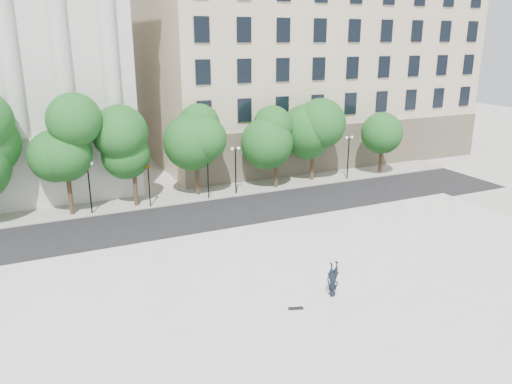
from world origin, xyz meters
The scene contains 11 objects.
ground centered at (0.00, 0.00, 0.00)m, with size 160.00×160.00×0.00m, color beige.
plaza centered at (0.00, 3.00, 0.23)m, with size 44.00×22.00×0.45m, color white.
street centered at (0.00, 18.00, 0.01)m, with size 60.00×8.00×0.02m, color black.
far_sidewalk centered at (0.00, 24.00, 0.06)m, with size 60.00×4.00×0.12m, color #ABA89D.
building_east centered at (20.00, 38.91, 11.14)m, with size 36.00×26.15×23.00m.
traffic_light_west centered at (-2.22, 22.30, 3.65)m, with size 0.75×1.67×4.16m.
traffic_light_east centered at (2.93, 22.30, 3.65)m, with size 0.84×1.66×4.16m.
person_lying centered at (2.89, 2.55, 0.72)m, with size 0.71×0.47×1.94m, color black.
skateboard centered at (0.46, 2.17, 0.49)m, with size 0.77×0.20×0.08m, color black.
street_trees centered at (-0.49, 23.44, 5.12)m, with size 46.15×5.39×8.02m.
lamp_posts centered at (-0.27, 22.60, 3.01)m, with size 36.43×0.28×4.43m.
Camera 1 is at (-10.73, -17.31, 13.57)m, focal length 35.00 mm.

